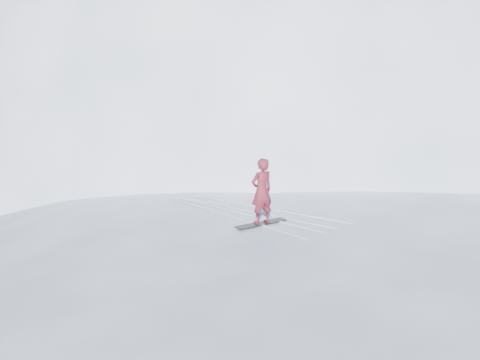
{
  "coord_description": "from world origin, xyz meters",
  "views": [
    {
      "loc": [
        -9.2,
        -5.42,
        6.15
      ],
      "look_at": [
        -1.74,
        4.43,
        3.5
      ],
      "focal_mm": 32.0,
      "sensor_mm": 36.0,
      "label": 1
    }
  ],
  "objects": [
    {
      "name": "board_tracks",
      "position": [
        -1.35,
        4.72,
        2.42
      ],
      "size": [
        2.79,
        5.96,
        0.04
      ],
      "color": "silver",
      "rests_on": "ground"
    },
    {
      "name": "wind_bumps",
      "position": [
        -0.56,
        2.12,
        0.0
      ],
      "size": [
        16.0,
        14.4,
        1.0
      ],
      "color": "white",
      "rests_on": "ground"
    },
    {
      "name": "snowboard",
      "position": [
        -1.74,
        3.43,
        2.41
      ],
      "size": [
        1.64,
        0.44,
        0.03
      ],
      "primitive_type": "cube",
      "rotation": [
        0.0,
        0.0,
        -0.08
      ],
      "color": "black",
      "rests_on": "near_ridge"
    },
    {
      "name": "ground",
      "position": [
        0.0,
        0.0,
        0.0
      ],
      "size": [
        400.0,
        400.0,
        0.0
      ],
      "primitive_type": "plane",
      "color": "white",
      "rests_on": "ground"
    },
    {
      "name": "summit_peak",
      "position": [
        22.0,
        26.0,
        0.0
      ],
      "size": [
        60.0,
        56.0,
        56.0
      ],
      "primitive_type": "ellipsoid",
      "color": "white",
      "rests_on": "ground"
    },
    {
      "name": "peak_shoulder",
      "position": [
        10.0,
        20.0,
        0.0
      ],
      "size": [
        28.0,
        24.0,
        18.0
      ],
      "primitive_type": "ellipsoid",
      "color": "white",
      "rests_on": "ground"
    },
    {
      "name": "snowboarder",
      "position": [
        -1.74,
        3.43,
        3.35
      ],
      "size": [
        0.71,
        0.5,
        1.85
      ],
      "primitive_type": "imported",
      "rotation": [
        0.0,
        0.0,
        3.06
      ],
      "color": "maroon",
      "rests_on": "snowboard"
    },
    {
      "name": "near_ridge",
      "position": [
        1.0,
        3.0,
        0.0
      ],
      "size": [
        36.0,
        28.0,
        4.8
      ],
      "primitive_type": "ellipsoid",
      "color": "white",
      "rests_on": "ground"
    }
  ]
}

